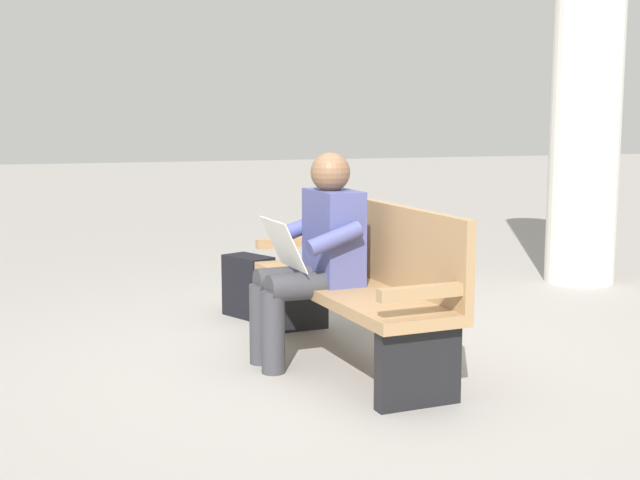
# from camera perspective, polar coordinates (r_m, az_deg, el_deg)

# --- Properties ---
(ground_plane) EXTENTS (40.00, 40.00, 0.00)m
(ground_plane) POSITION_cam_1_polar(r_m,az_deg,el_deg) (4.99, 1.80, -7.96)
(ground_plane) COLOR gray
(bench_near) EXTENTS (1.84, 0.66, 0.90)m
(bench_near) POSITION_cam_1_polar(r_m,az_deg,el_deg) (4.92, 2.57, -2.72)
(bench_near) COLOR #9E7A51
(bench_near) RESTS_ON ground
(person_seated) EXTENTS (0.60, 0.60, 1.18)m
(person_seated) POSITION_cam_1_polar(r_m,az_deg,el_deg) (4.87, -0.33, -0.80)
(person_seated) COLOR #474C84
(person_seated) RESTS_ON ground
(backpack) EXTENTS (0.40, 0.34, 0.42)m
(backpack) POSITION_cam_1_polar(r_m,az_deg,el_deg) (6.07, -4.60, -3.03)
(backpack) COLOR black
(backpack) RESTS_ON ground
(support_pillar) EXTENTS (0.56, 0.56, 3.41)m
(support_pillar) POSITION_cam_1_polar(r_m,az_deg,el_deg) (7.50, 16.95, 10.31)
(support_pillar) COLOR silver
(support_pillar) RESTS_ON ground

